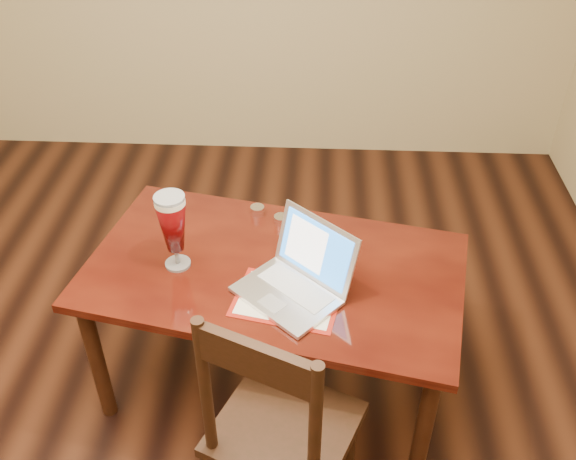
{
  "coord_description": "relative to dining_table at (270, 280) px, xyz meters",
  "views": [
    {
      "loc": [
        0.62,
        -1.49,
        2.32
      ],
      "look_at": [
        0.52,
        0.36,
        0.9
      ],
      "focal_mm": 40.0,
      "sensor_mm": 36.0,
      "label": 1
    }
  ],
  "objects": [
    {
      "name": "ground",
      "position": [
        -0.45,
        -0.39,
        -0.62
      ],
      "size": [
        5.0,
        5.0,
        0.0
      ],
      "primitive_type": "plane",
      "color": "black",
      "rests_on": "ground"
    },
    {
      "name": "room_shell",
      "position": [
        -0.45,
        -0.39,
        1.14
      ],
      "size": [
        4.51,
        5.01,
        2.71
      ],
      "color": "tan",
      "rests_on": "ground"
    },
    {
      "name": "dining_table",
      "position": [
        0.0,
        0.0,
        0.0
      ],
      "size": [
        1.59,
        1.1,
        1.01
      ],
      "rotation": [
        0.0,
        0.0,
        -0.21
      ],
      "color": "#4E150A",
      "rests_on": "ground"
    },
    {
      "name": "dining_chair",
      "position": [
        0.08,
        -0.61,
        -0.12
      ],
      "size": [
        0.58,
        0.57,
        1.05
      ],
      "rotation": [
        0.0,
        0.0,
        -0.41
      ],
      "color": "black",
      "rests_on": "ground"
    }
  ]
}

